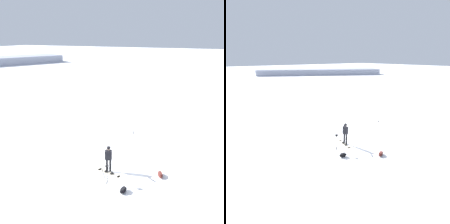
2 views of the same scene
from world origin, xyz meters
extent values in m
plane|color=white|center=(0.00, 0.00, 0.00)|extent=(300.00, 300.00, 0.00)
cylinder|color=black|center=(-0.66, -0.62, 0.43)|extent=(0.14, 0.14, 0.87)
cylinder|color=black|center=(-0.87, -0.69, 0.43)|extent=(0.14, 0.14, 0.87)
cube|color=black|center=(-0.77, -0.66, 1.18)|extent=(0.46, 0.37, 0.62)
sphere|color=tan|center=(-0.77, -0.66, 1.63)|extent=(0.24, 0.24, 0.24)
sphere|color=black|center=(-0.77, -0.66, 1.66)|extent=(0.25, 0.25, 0.25)
cylinder|color=black|center=(-0.52, -0.85, 1.60)|extent=(0.25, 0.56, 0.43)
cylinder|color=black|center=(-0.96, -0.70, 1.18)|extent=(0.09, 0.09, 0.62)
cube|color=beige|center=(-0.67, -0.83, 0.01)|extent=(1.60, 0.56, 0.02)
cylinder|color=beige|center=(0.11, -0.96, 0.01)|extent=(0.30, 0.30, 0.02)
cylinder|color=beige|center=(-1.44, -0.70, 0.01)|extent=(0.30, 0.30, 0.02)
cube|color=black|center=(-0.45, -0.87, 0.06)|extent=(0.17, 0.22, 0.08)
cube|color=black|center=(-0.88, -0.79, 0.06)|extent=(0.17, 0.22, 0.08)
ellipsoid|color=black|center=(0.83, -2.22, 0.14)|extent=(0.39, 0.60, 0.29)
cube|color=black|center=(0.83, -2.22, 0.24)|extent=(0.23, 0.36, 0.08)
cylinder|color=#262628|center=(-0.30, -1.79, 0.58)|extent=(0.07, 0.35, 1.16)
cylinder|color=#262628|center=(-0.43, -2.01, 0.58)|extent=(0.34, 0.13, 1.16)
cylinder|color=#262628|center=(-0.15, -2.05, 0.58)|extent=(0.30, 0.22, 1.16)
cube|color=black|center=(-0.28, -1.95, 1.18)|extent=(0.10, 0.10, 0.06)
cube|color=black|center=(-0.28, -1.95, 1.26)|extent=(0.12, 0.16, 0.10)
ellipsoid|color=#4C1E19|center=(2.37, 0.11, 0.13)|extent=(0.53, 0.74, 0.26)
cube|color=brown|center=(2.37, 0.11, 0.22)|extent=(0.32, 0.44, 0.08)
cylinder|color=gray|center=(-0.45, 3.14, 0.67)|extent=(0.23, 0.15, 1.33)
cylinder|color=black|center=(-0.45, 3.14, 1.28)|extent=(0.05, 0.05, 0.14)
cylinder|color=gray|center=(-0.38, 2.95, 0.67)|extent=(0.26, 0.08, 1.33)
cylinder|color=black|center=(-0.38, 2.95, 1.28)|extent=(0.05, 0.05, 0.14)
camera|label=1|loc=(4.62, -12.33, 8.29)|focal=37.13mm
camera|label=2|loc=(10.27, -10.00, 7.00)|focal=30.24mm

